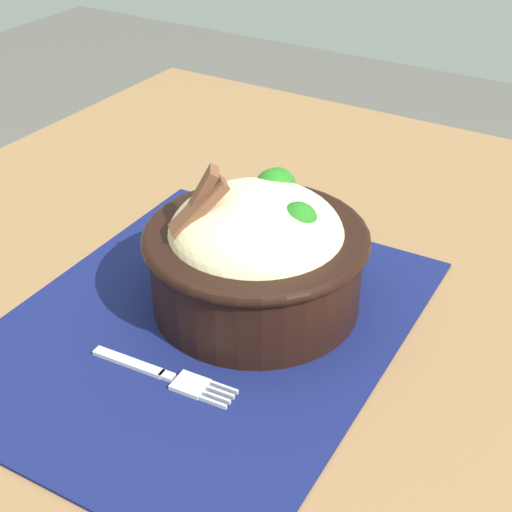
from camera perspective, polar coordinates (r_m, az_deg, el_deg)
name	(u,v)px	position (r m, az deg, el deg)	size (l,w,h in m)	color
table	(203,420)	(0.68, -4.02, -12.30)	(1.12, 0.89, 0.78)	olive
placemat	(203,326)	(0.65, -4.09, -5.31)	(0.40, 0.32, 0.00)	#11194C
bowl	(256,252)	(0.64, 0.03, 0.34)	(0.21, 0.21, 0.13)	black
fork	(168,376)	(0.60, -6.69, -9.08)	(0.02, 0.13, 0.00)	#BDBDBD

